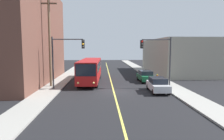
# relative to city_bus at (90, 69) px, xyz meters

# --- Properties ---
(ground_plane) EXTENTS (120.00, 120.00, 0.00)m
(ground_plane) POSITION_rel_city_bus_xyz_m (2.97, -6.65, -1.82)
(ground_plane) COLOR black
(sidewalk_left) EXTENTS (2.50, 90.00, 0.15)m
(sidewalk_left) POSITION_rel_city_bus_xyz_m (-4.28, 3.35, -1.74)
(sidewalk_left) COLOR gray
(sidewalk_left) RESTS_ON ground
(sidewalk_right) EXTENTS (2.50, 90.00, 0.15)m
(sidewalk_right) POSITION_rel_city_bus_xyz_m (10.22, 3.35, -1.74)
(sidewalk_right) COLOR gray
(sidewalk_right) RESTS_ON ground
(lane_stripe_center) EXTENTS (0.16, 60.00, 0.01)m
(lane_stripe_center) POSITION_rel_city_bus_xyz_m (2.97, 8.35, -1.81)
(lane_stripe_center) COLOR #D8CC4C
(lane_stripe_center) RESTS_ON ground
(building_left_brick) EXTENTS (10.00, 20.43, 13.14)m
(building_left_brick) POSITION_rel_city_bus_xyz_m (-10.53, -0.01, 4.75)
(building_left_brick) COLOR brown
(building_left_brick) RESTS_ON ground
(building_right_warehouse) EXTENTS (12.00, 19.07, 6.51)m
(building_right_warehouse) POSITION_rel_city_bus_xyz_m (17.46, 10.33, 1.44)
(building_right_warehouse) COLOR gray
(building_right_warehouse) RESTS_ON ground
(city_bus) EXTENTS (2.93, 12.22, 3.20)m
(city_bus) POSITION_rel_city_bus_xyz_m (0.00, 0.00, 0.00)
(city_bus) COLOR maroon
(city_bus) RESTS_ON ground
(parked_car_silver) EXTENTS (1.94, 4.45, 1.62)m
(parked_car_silver) POSITION_rel_city_bus_xyz_m (7.82, -7.11, -0.98)
(parked_car_silver) COLOR #B7B7BC
(parked_car_silver) RESTS_ON ground
(parked_car_green) EXTENTS (1.89, 4.43, 1.62)m
(parked_car_green) POSITION_rel_city_bus_xyz_m (7.92, -0.14, -0.98)
(parked_car_green) COLOR #196038
(parked_car_green) RESTS_ON ground
(utility_pole_near) EXTENTS (2.40, 0.28, 11.49)m
(utility_pole_near) POSITION_rel_city_bus_xyz_m (-4.67, -3.75, 4.61)
(utility_pole_near) COLOR brown
(utility_pole_near) RESTS_ON sidewalk_left
(traffic_signal_left_corner) EXTENTS (3.75, 0.48, 6.00)m
(traffic_signal_left_corner) POSITION_rel_city_bus_xyz_m (-2.45, -5.41, 2.49)
(traffic_signal_left_corner) COLOR #2D2D33
(traffic_signal_left_corner) RESTS_ON sidewalk_left
(traffic_signal_right_corner) EXTENTS (3.75, 0.48, 6.00)m
(traffic_signal_right_corner) POSITION_rel_city_bus_xyz_m (8.38, -4.79, 2.49)
(traffic_signal_right_corner) COLOR #2D2D33
(traffic_signal_right_corner) RESTS_ON sidewalk_right
(fire_hydrant) EXTENTS (0.44, 0.26, 0.84)m
(fire_hydrant) POSITION_rel_city_bus_xyz_m (9.82, 0.48, -1.23)
(fire_hydrant) COLOR red
(fire_hydrant) RESTS_ON sidewalk_right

